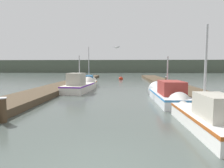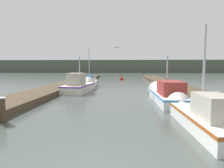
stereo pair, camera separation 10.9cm
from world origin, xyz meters
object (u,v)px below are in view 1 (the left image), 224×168
(fishing_boat_0, at_px, (200,114))
(seagull_lead, at_px, (117,47))
(channel_buoy, at_px, (121,79))
(mooring_piling_2, at_px, (218,107))
(fishing_boat_1, at_px, (166,94))
(mooring_piling_0, at_px, (2,110))
(mooring_piling_1, at_px, (167,83))
(fishing_boat_2, at_px, (80,86))
(fishing_boat_3, at_px, (89,82))

(fishing_boat_0, xyz_separation_m, seagull_lead, (-3.34, 7.14, 3.11))
(channel_buoy, bearing_deg, mooring_piling_2, -79.95)
(fishing_boat_1, bearing_deg, mooring_piling_2, -76.73)
(mooring_piling_0, distance_m, channel_buoy, 24.67)
(fishing_boat_0, height_order, seagull_lead, fishing_boat_0)
(mooring_piling_2, distance_m, seagull_lead, 8.28)
(mooring_piling_0, height_order, seagull_lead, seagull_lead)
(mooring_piling_1, distance_m, seagull_lead, 6.28)
(fishing_boat_0, xyz_separation_m, mooring_piling_1, (1.04, 10.60, 0.23))
(mooring_piling_2, bearing_deg, mooring_piling_0, -174.20)
(mooring_piling_1, bearing_deg, mooring_piling_0, -128.61)
(fishing_boat_2, distance_m, seagull_lead, 5.05)
(mooring_piling_1, xyz_separation_m, mooring_piling_2, (-0.07, -9.86, -0.13))
(fishing_boat_3, xyz_separation_m, channel_buoy, (3.43, 9.58, -0.19))
(fishing_boat_2, relative_size, mooring_piling_2, 5.32)
(fishing_boat_1, distance_m, fishing_boat_2, 7.72)
(seagull_lead, bearing_deg, fishing_boat_0, 155.10)
(mooring_piling_2, xyz_separation_m, seagull_lead, (-4.31, 6.40, 3.01))
(fishing_boat_3, relative_size, seagull_lead, 9.57)
(fishing_boat_2, height_order, mooring_piling_1, fishing_boat_2)
(fishing_boat_0, bearing_deg, mooring_piling_1, 83.33)
(mooring_piling_1, bearing_deg, fishing_boat_2, -172.35)
(fishing_boat_0, bearing_deg, fishing_boat_3, 113.33)
(channel_buoy, bearing_deg, mooring_piling_0, -100.14)
(mooring_piling_0, bearing_deg, fishing_boat_3, 86.45)
(fishing_boat_3, distance_m, mooring_piling_1, 8.63)
(fishing_boat_0, height_order, fishing_boat_1, fishing_boat_0)
(fishing_boat_3, bearing_deg, mooring_piling_0, -96.93)
(channel_buoy, distance_m, seagull_lead, 17.35)
(mooring_piling_1, height_order, mooring_piling_2, mooring_piling_1)
(fishing_boat_3, bearing_deg, mooring_piling_1, -30.86)
(mooring_piling_2, distance_m, channel_buoy, 23.79)
(fishing_boat_1, relative_size, mooring_piling_2, 6.27)
(channel_buoy, bearing_deg, fishing_boat_0, -82.49)
(mooring_piling_0, xyz_separation_m, mooring_piling_2, (8.49, 0.86, 0.01))
(fishing_boat_3, bearing_deg, channel_buoy, 66.91)
(fishing_boat_1, bearing_deg, seagull_lead, 149.44)
(fishing_boat_0, height_order, mooring_piling_0, fishing_boat_0)
(fishing_boat_2, xyz_separation_m, mooring_piling_2, (7.53, -8.84, 0.01))
(fishing_boat_2, bearing_deg, fishing_boat_1, -28.35)
(seagull_lead, bearing_deg, mooring_piling_1, -101.62)
(channel_buoy, bearing_deg, fishing_boat_1, -80.86)
(fishing_boat_0, bearing_deg, channel_buoy, 96.42)
(fishing_boat_2, distance_m, mooring_piling_1, 7.67)
(fishing_boat_3, distance_m, seagull_lead, 8.72)
(mooring_piling_2, bearing_deg, fishing_boat_0, -142.62)
(fishing_boat_0, xyz_separation_m, fishing_boat_1, (-0.15, 5.29, 0.03))
(fishing_boat_1, height_order, mooring_piling_2, fishing_boat_1)
(fishing_boat_3, xyz_separation_m, seagull_lead, (3.28, -7.44, 3.15))
(seagull_lead, bearing_deg, fishing_boat_2, 2.88)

